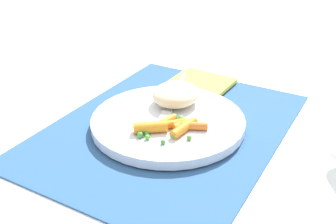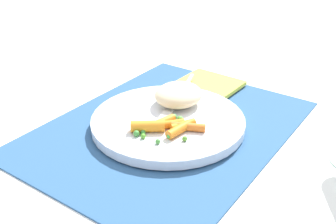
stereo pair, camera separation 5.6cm
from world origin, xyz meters
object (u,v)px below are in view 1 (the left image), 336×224
object	(u,v)px
napkin	(202,82)
fork	(173,102)
carrot_portion	(172,126)
plate	(168,121)
rice_mound	(176,94)

from	to	relation	value
napkin	fork	bearing A→B (deg)	3.04
carrot_portion	fork	bearing A→B (deg)	-152.79
plate	carrot_portion	bearing A→B (deg)	37.28
rice_mound	plate	bearing A→B (deg)	14.47
plate	napkin	bearing A→B (deg)	-172.67
fork	napkin	bearing A→B (deg)	-176.96
plate	napkin	world-z (taller)	plate
carrot_portion	napkin	world-z (taller)	carrot_portion
plate	carrot_portion	xyz separation A→B (m)	(0.03, 0.02, 0.01)
carrot_portion	fork	world-z (taller)	carrot_portion
plate	carrot_portion	distance (m)	0.04
fork	napkin	xyz separation A→B (m)	(-0.13, -0.01, -0.01)
plate	rice_mound	xyz separation A→B (m)	(-0.05, -0.01, 0.03)
rice_mound	carrot_portion	distance (m)	0.09
rice_mound	carrot_portion	world-z (taller)	rice_mound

